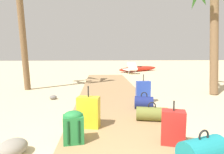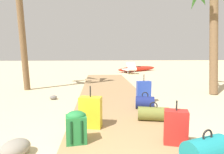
{
  "view_description": "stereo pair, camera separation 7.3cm",
  "coord_description": "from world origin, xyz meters",
  "px_view_note": "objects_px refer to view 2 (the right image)",
  "views": [
    {
      "loc": [
        -0.39,
        -1.46,
        1.48
      ],
      "look_at": [
        0.09,
        5.98,
        0.55
      ],
      "focal_mm": 31.92,
      "sensor_mm": 36.0,
      "label": 1
    },
    {
      "loc": [
        -0.47,
        -1.46,
        1.48
      ],
      "look_at": [
        0.09,
        5.98,
        0.55
      ],
      "focal_mm": 31.92,
      "sensor_mm": 36.0,
      "label": 2
    }
  ],
  "objects_px": {
    "backpack_green": "(76,126)",
    "kayak": "(138,69)",
    "suitcase_blue": "(144,91)",
    "suitcase_yellow": "(91,112)",
    "palm_tree_near_right": "(218,3)",
    "duffel_bag_teal": "(206,152)",
    "duffel_bag_navy": "(145,102)",
    "suitcase_red": "(176,127)",
    "lounge_chair": "(129,69)",
    "duffel_bag_olive": "(153,114)"
  },
  "relations": [
    {
      "from": "duffel_bag_olive",
      "to": "suitcase_red",
      "type": "bearing_deg",
      "value": -87.64
    },
    {
      "from": "duffel_bag_teal",
      "to": "suitcase_yellow",
      "type": "xyz_separation_m",
      "value": [
        -1.47,
        1.39,
        0.11
      ]
    },
    {
      "from": "duffel_bag_navy",
      "to": "kayak",
      "type": "distance_m",
      "value": 10.79
    },
    {
      "from": "suitcase_yellow",
      "to": "kayak",
      "type": "relative_size",
      "value": 0.21
    },
    {
      "from": "duffel_bag_navy",
      "to": "suitcase_red",
      "type": "bearing_deg",
      "value": -89.75
    },
    {
      "from": "backpack_green",
      "to": "kayak",
      "type": "distance_m",
      "value": 12.87
    },
    {
      "from": "suitcase_blue",
      "to": "lounge_chair",
      "type": "relative_size",
      "value": 0.46
    },
    {
      "from": "palm_tree_near_right",
      "to": "kayak",
      "type": "distance_m",
      "value": 9.16
    },
    {
      "from": "suitcase_red",
      "to": "palm_tree_near_right",
      "type": "height_order",
      "value": "palm_tree_near_right"
    },
    {
      "from": "suitcase_yellow",
      "to": "duffel_bag_navy",
      "type": "bearing_deg",
      "value": 41.32
    },
    {
      "from": "backpack_green",
      "to": "kayak",
      "type": "height_order",
      "value": "backpack_green"
    },
    {
      "from": "duffel_bag_teal",
      "to": "suitcase_yellow",
      "type": "relative_size",
      "value": 0.83
    },
    {
      "from": "suitcase_yellow",
      "to": "duffel_bag_olive",
      "type": "distance_m",
      "value": 1.31
    },
    {
      "from": "suitcase_blue",
      "to": "duffel_bag_teal",
      "type": "bearing_deg",
      "value": -90.33
    },
    {
      "from": "suitcase_blue",
      "to": "kayak",
      "type": "height_order",
      "value": "suitcase_blue"
    },
    {
      "from": "duffel_bag_olive",
      "to": "palm_tree_near_right",
      "type": "height_order",
      "value": "palm_tree_near_right"
    },
    {
      "from": "duffel_bag_teal",
      "to": "palm_tree_near_right",
      "type": "distance_m",
      "value": 6.06
    },
    {
      "from": "suitcase_blue",
      "to": "backpack_green",
      "type": "bearing_deg",
      "value": -122.36
    },
    {
      "from": "backpack_green",
      "to": "kayak",
      "type": "xyz_separation_m",
      "value": [
        3.49,
        12.38,
        -0.15
      ]
    },
    {
      "from": "suitcase_red",
      "to": "kayak",
      "type": "bearing_deg",
      "value": 81.07
    },
    {
      "from": "duffel_bag_olive",
      "to": "kayak",
      "type": "relative_size",
      "value": 0.19
    },
    {
      "from": "duffel_bag_teal",
      "to": "palm_tree_near_right",
      "type": "xyz_separation_m",
      "value": [
        2.8,
        4.53,
        2.89
      ]
    },
    {
      "from": "duffel_bag_teal",
      "to": "suitcase_red",
      "type": "xyz_separation_m",
      "value": [
        -0.15,
        0.61,
        0.08
      ]
    },
    {
      "from": "lounge_chair",
      "to": "duffel_bag_olive",
      "type": "bearing_deg",
      "value": -96.2
    },
    {
      "from": "suitcase_blue",
      "to": "kayak",
      "type": "xyz_separation_m",
      "value": [
        1.8,
        9.72,
        -0.16
      ]
    },
    {
      "from": "backpack_green",
      "to": "lounge_chair",
      "type": "height_order",
      "value": "lounge_chair"
    },
    {
      "from": "palm_tree_near_right",
      "to": "kayak",
      "type": "xyz_separation_m",
      "value": [
        -0.98,
        8.62,
        -2.95
      ]
    },
    {
      "from": "kayak",
      "to": "duffel_bag_teal",
      "type": "bearing_deg",
      "value": -97.9
    },
    {
      "from": "suitcase_blue",
      "to": "duffel_bag_navy",
      "type": "distance_m",
      "value": 0.91
    },
    {
      "from": "suitcase_yellow",
      "to": "palm_tree_near_right",
      "type": "distance_m",
      "value": 5.98
    },
    {
      "from": "suitcase_blue",
      "to": "palm_tree_near_right",
      "type": "bearing_deg",
      "value": 21.64
    },
    {
      "from": "duffel_bag_navy",
      "to": "lounge_chair",
      "type": "relative_size",
      "value": 0.31
    },
    {
      "from": "suitcase_red",
      "to": "lounge_chair",
      "type": "height_order",
      "value": "lounge_chair"
    },
    {
      "from": "backpack_green",
      "to": "suitcase_yellow",
      "type": "height_order",
      "value": "suitcase_yellow"
    },
    {
      "from": "lounge_chair",
      "to": "palm_tree_near_right",
      "type": "bearing_deg",
      "value": -74.75
    },
    {
      "from": "duffel_bag_olive",
      "to": "suitcase_blue",
      "type": "bearing_deg",
      "value": 83.23
    },
    {
      "from": "suitcase_blue",
      "to": "suitcase_yellow",
      "type": "bearing_deg",
      "value": -126.13
    },
    {
      "from": "duffel_bag_teal",
      "to": "kayak",
      "type": "bearing_deg",
      "value": 82.1
    },
    {
      "from": "suitcase_yellow",
      "to": "kayak",
      "type": "xyz_separation_m",
      "value": [
        3.29,
        11.76,
        -0.17
      ]
    },
    {
      "from": "backpack_green",
      "to": "kayak",
      "type": "relative_size",
      "value": 0.14
    },
    {
      "from": "palm_tree_near_right",
      "to": "backpack_green",
      "type": "bearing_deg",
      "value": -139.88
    },
    {
      "from": "backpack_green",
      "to": "duffel_bag_navy",
      "type": "height_order",
      "value": "backpack_green"
    },
    {
      "from": "duffel_bag_navy",
      "to": "duffel_bag_teal",
      "type": "bearing_deg",
      "value": -86.55
    },
    {
      "from": "duffel_bag_teal",
      "to": "lounge_chair",
      "type": "xyz_separation_m",
      "value": [
        0.89,
        11.56,
        0.07
      ]
    },
    {
      "from": "duffel_bag_teal",
      "to": "duffel_bag_olive",
      "type": "bearing_deg",
      "value": 96.45
    },
    {
      "from": "suitcase_red",
      "to": "suitcase_blue",
      "type": "bearing_deg",
      "value": 86.65
    },
    {
      "from": "duffel_bag_navy",
      "to": "suitcase_blue",
      "type": "bearing_deg",
      "value": 78.87
    },
    {
      "from": "lounge_chair",
      "to": "kayak",
      "type": "xyz_separation_m",
      "value": [
        0.94,
        1.59,
        -0.13
      ]
    },
    {
      "from": "palm_tree_near_right",
      "to": "duffel_bag_olive",
      "type": "bearing_deg",
      "value": -136.29
    },
    {
      "from": "backpack_green",
      "to": "duffel_bag_teal",
      "type": "bearing_deg",
      "value": -24.62
    }
  ]
}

